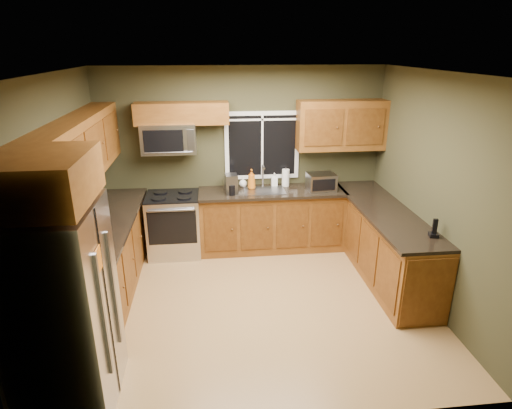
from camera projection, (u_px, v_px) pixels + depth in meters
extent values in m
plane|color=#9D7545|center=(255.00, 302.00, 5.24)|extent=(4.20, 4.20, 0.00)
plane|color=white|center=(255.00, 73.00, 4.30)|extent=(4.20, 4.20, 0.00)
plane|color=#34341E|center=(242.00, 159.00, 6.45)|extent=(4.20, 0.00, 4.20)
plane|color=#34341E|center=(282.00, 282.00, 3.10)|extent=(4.20, 0.00, 4.20)
plane|color=#34341E|center=(59.00, 206.00, 4.56)|extent=(0.00, 3.60, 3.60)
plane|color=#34341E|center=(434.00, 192.00, 4.99)|extent=(0.00, 3.60, 3.60)
cube|color=white|center=(262.00, 146.00, 6.40)|extent=(1.12, 0.03, 1.02)
cube|color=black|center=(262.00, 146.00, 6.39)|extent=(1.00, 0.01, 0.90)
cube|color=white|center=(262.00, 146.00, 6.38)|extent=(0.03, 0.01, 0.90)
cube|color=white|center=(262.00, 120.00, 6.25)|extent=(1.00, 0.01, 0.03)
cube|color=brown|center=(108.00, 259.00, 5.34)|extent=(0.60, 2.65, 0.90)
cube|color=black|center=(106.00, 224.00, 5.18)|extent=(0.65, 2.65, 0.04)
cube|color=brown|center=(272.00, 220.00, 6.53)|extent=(2.17, 0.60, 0.90)
cube|color=black|center=(272.00, 192.00, 6.34)|extent=(2.17, 0.65, 0.04)
cube|color=brown|center=(383.00, 243.00, 5.78)|extent=(0.60, 2.50, 0.90)
cube|color=#58300F|center=(428.00, 293.00, 4.61)|extent=(0.56, 0.02, 0.82)
cube|color=black|center=(385.00, 211.00, 5.62)|extent=(0.65, 2.50, 0.04)
cube|color=brown|center=(81.00, 149.00, 4.84)|extent=(0.33, 2.65, 0.72)
cube|color=brown|center=(182.00, 113.00, 5.96)|extent=(1.30, 0.33, 0.30)
cube|color=brown|center=(341.00, 125.00, 6.27)|extent=(1.30, 0.33, 0.72)
cube|color=brown|center=(39.00, 180.00, 3.15)|extent=(0.72, 0.90, 0.38)
cube|color=#B7B7BC|center=(63.00, 310.00, 3.54)|extent=(0.72, 0.90, 1.80)
cube|color=slate|center=(103.00, 316.00, 3.37)|extent=(0.03, 0.04, 1.10)
cube|color=slate|center=(113.00, 289.00, 3.75)|extent=(0.03, 0.04, 1.10)
cube|color=black|center=(109.00, 307.00, 3.58)|extent=(0.01, 0.02, 1.78)
cube|color=#CF6713|center=(99.00, 260.00, 3.31)|extent=(0.01, 0.14, 0.20)
cube|color=#B7B7BC|center=(174.00, 225.00, 6.35)|extent=(0.76, 0.65, 0.90)
cube|color=black|center=(172.00, 196.00, 6.19)|extent=(0.76, 0.64, 0.03)
cube|color=black|center=(172.00, 228.00, 6.01)|extent=(0.68, 0.02, 0.50)
cylinder|color=slate|center=(171.00, 210.00, 5.90)|extent=(0.64, 0.04, 0.04)
cylinder|color=black|center=(158.00, 198.00, 6.04)|extent=(0.20, 0.20, 0.01)
cylinder|color=black|center=(184.00, 197.00, 6.07)|extent=(0.20, 0.20, 0.01)
cylinder|color=black|center=(160.00, 192.00, 6.30)|extent=(0.20, 0.20, 0.01)
cylinder|color=black|center=(185.00, 191.00, 6.33)|extent=(0.20, 0.20, 0.01)
cube|color=#B7B7BC|center=(169.00, 138.00, 6.03)|extent=(0.76, 0.38, 0.42)
cube|color=black|center=(163.00, 141.00, 5.84)|extent=(0.54, 0.01, 0.30)
cube|color=slate|center=(191.00, 140.00, 5.88)|extent=(0.10, 0.01, 0.30)
cylinder|color=slate|center=(169.00, 153.00, 5.89)|extent=(0.66, 0.02, 0.02)
cube|color=slate|center=(264.00, 191.00, 6.33)|extent=(0.60, 0.42, 0.02)
cylinder|color=#B7B7BC|center=(263.00, 176.00, 6.45)|extent=(0.03, 0.03, 0.34)
cylinder|color=#B7B7BC|center=(264.00, 167.00, 6.32)|extent=(0.03, 0.18, 0.03)
cube|color=#B7B7BC|center=(321.00, 182.00, 6.31)|extent=(0.42, 0.33, 0.25)
cube|color=black|center=(324.00, 185.00, 6.17)|extent=(0.34, 0.03, 0.17)
cube|color=slate|center=(231.00, 184.00, 6.17)|extent=(0.18, 0.22, 0.28)
cylinder|color=black|center=(232.00, 190.00, 6.12)|extent=(0.11, 0.11, 0.15)
cylinder|color=#B7B7BC|center=(229.00, 182.00, 6.39)|extent=(0.16, 0.16, 0.20)
cone|color=black|center=(228.00, 174.00, 6.35)|extent=(0.11, 0.11, 0.06)
cylinder|color=white|center=(286.00, 178.00, 6.50)|extent=(0.13, 0.13, 0.26)
cylinder|color=slate|center=(286.00, 169.00, 6.45)|extent=(0.02, 0.02, 0.04)
imported|color=#CF6713|center=(252.00, 179.00, 6.36)|extent=(0.12, 0.12, 0.30)
imported|color=white|center=(274.00, 179.00, 6.51)|extent=(0.09, 0.09, 0.20)
imported|color=white|center=(243.00, 182.00, 6.47)|extent=(0.13, 0.13, 0.15)
cube|color=black|center=(434.00, 235.00, 4.79)|extent=(0.11, 0.11, 0.04)
cube|color=black|center=(435.00, 226.00, 4.76)|extent=(0.05, 0.04, 0.17)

